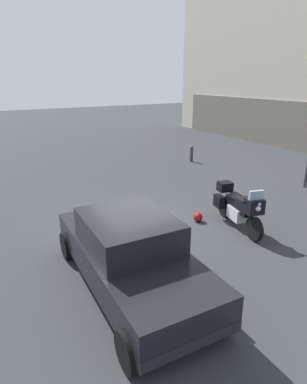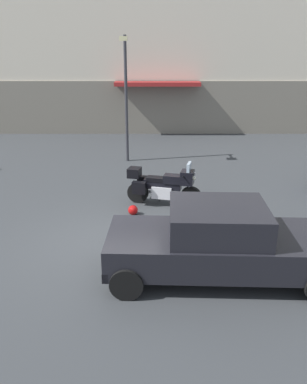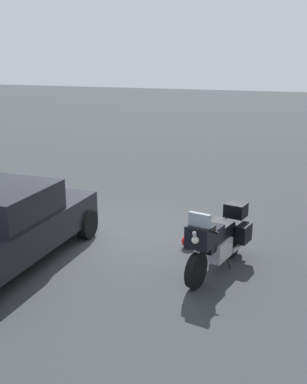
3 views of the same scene
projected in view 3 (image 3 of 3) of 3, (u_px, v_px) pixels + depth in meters
ground_plane at (121, 231)px, 11.23m from camera, size 80.00×80.00×0.00m
motorcycle at (217, 239)px, 9.12m from camera, size 2.23×1.04×1.36m
helmet at (188, 242)px, 10.26m from camera, size 0.28×0.28×0.28m
car_sedan_far at (4, 227)px, 9.28m from camera, size 4.63×2.06×1.56m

